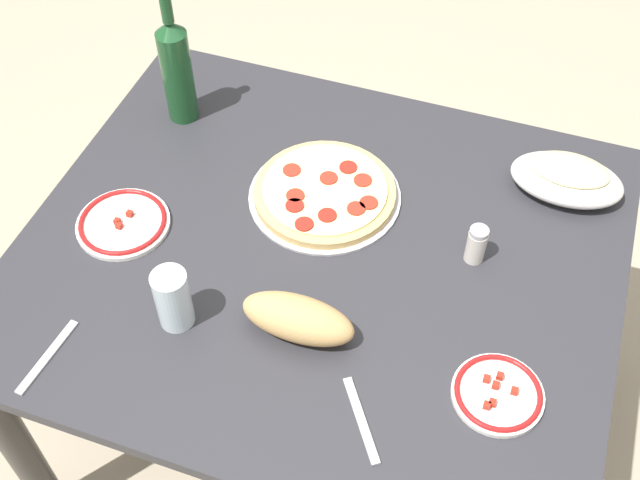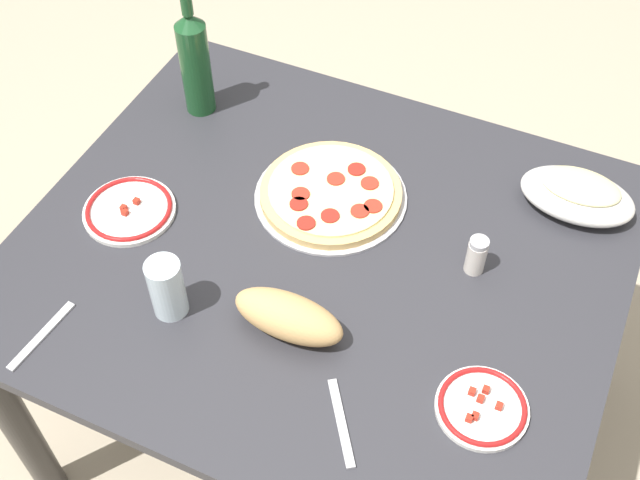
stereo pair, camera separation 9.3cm
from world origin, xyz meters
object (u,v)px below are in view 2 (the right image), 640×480
at_px(side_plate_near, 482,407).
at_px(bread_loaf, 288,317).
at_px(spice_shaker, 476,255).
at_px(dining_table, 320,282).
at_px(pepperoni_pizza, 331,193).
at_px(wine_bottle, 195,61).
at_px(water_glass, 167,288).
at_px(baked_pasta_dish, 578,194).
at_px(side_plate_far, 129,210).

xyz_separation_m(side_plate_near, bread_loaf, (0.38, -0.01, 0.03)).
height_order(side_plate_near, spice_shaker, spice_shaker).
relative_size(dining_table, pepperoni_pizza, 3.67).
bearing_deg(wine_bottle, dining_table, 147.24).
bearing_deg(water_glass, wine_bottle, -65.78).
bearing_deg(wine_bottle, side_plate_near, 149.65).
bearing_deg(pepperoni_pizza, bread_loaf, 100.86).
bearing_deg(side_plate_near, bread_loaf, -1.84).
distance_m(water_glass, bread_loaf, 0.23).
bearing_deg(pepperoni_pizza, water_glass, 67.65).
bearing_deg(baked_pasta_dish, bread_loaf, 51.85).
distance_m(baked_pasta_dish, bread_loaf, 0.67).
height_order(water_glass, side_plate_near, water_glass).
distance_m(wine_bottle, bread_loaf, 0.68).
bearing_deg(side_plate_near, baked_pasta_dish, -93.84).
xyz_separation_m(dining_table, wine_bottle, (0.44, -0.28, 0.25)).
xyz_separation_m(pepperoni_pizza, baked_pasta_dish, (-0.48, -0.19, 0.03)).
relative_size(baked_pasta_dish, water_glass, 1.82).
height_order(pepperoni_pizza, side_plate_near, pepperoni_pizza).
distance_m(wine_bottle, side_plate_near, 0.99).
relative_size(dining_table, bread_loaf, 5.55).
bearing_deg(water_glass, bread_loaf, -167.45).
distance_m(dining_table, side_plate_near, 0.48).
distance_m(baked_pasta_dish, side_plate_far, 0.94).
bearing_deg(bread_loaf, pepperoni_pizza, -79.14).
xyz_separation_m(dining_table, side_plate_far, (0.41, 0.07, 0.12)).
distance_m(side_plate_far, bread_loaf, 0.46).
height_order(dining_table, side_plate_far, side_plate_far).
bearing_deg(side_plate_near, dining_table, -27.62).
xyz_separation_m(water_glass, side_plate_near, (-0.61, -0.04, -0.06)).
xyz_separation_m(side_plate_far, spice_shaker, (-0.71, -0.16, 0.03)).
xyz_separation_m(dining_table, spice_shaker, (-0.30, -0.08, 0.15)).
height_order(dining_table, spice_shaker, spice_shaker).
xyz_separation_m(wine_bottle, side_plate_far, (-0.03, 0.36, -0.13)).
distance_m(side_plate_near, spice_shaker, 0.32).
distance_m(dining_table, wine_bottle, 0.58).
bearing_deg(bread_loaf, dining_table, -82.28).
bearing_deg(wine_bottle, spice_shaker, 164.76).
bearing_deg(pepperoni_pizza, side_plate_far, 30.06).
bearing_deg(spice_shaker, wine_bottle, -15.24).
height_order(wine_bottle, spice_shaker, wine_bottle).
xyz_separation_m(baked_pasta_dish, water_glass, (0.64, 0.58, 0.02)).
height_order(water_glass, bread_loaf, water_glass).
height_order(pepperoni_pizza, spice_shaker, spice_shaker).
distance_m(wine_bottle, water_glass, 0.59).
relative_size(baked_pasta_dish, wine_bottle, 0.73).
relative_size(baked_pasta_dish, side_plate_far, 1.23).
xyz_separation_m(water_glass, spice_shaker, (-0.50, -0.33, -0.02)).
distance_m(baked_pasta_dish, side_plate_near, 0.54).
distance_m(pepperoni_pizza, baked_pasta_dish, 0.52).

